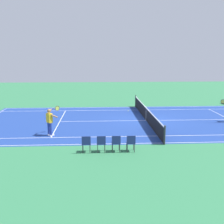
# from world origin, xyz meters

# --- Properties ---
(ground_plane) EXTENTS (60.00, 60.00, 0.00)m
(ground_plane) POSITION_xyz_m (0.00, 0.00, 0.00)
(ground_plane) COLOR #2D7247
(court_slab) EXTENTS (24.20, 11.40, 0.00)m
(court_slab) POSITION_xyz_m (0.00, 0.00, 0.00)
(court_slab) COLOR navy
(court_slab) RESTS_ON ground_plane
(court_line_markings) EXTENTS (23.85, 11.05, 0.01)m
(court_line_markings) POSITION_xyz_m (0.00, 0.00, 0.00)
(court_line_markings) COLOR white
(court_line_markings) RESTS_ON ground_plane
(tennis_net) EXTENTS (0.10, 11.70, 1.08)m
(tennis_net) POSITION_xyz_m (0.00, 0.00, 0.49)
(tennis_net) COLOR #2D2D33
(tennis_net) RESTS_ON ground_plane
(tennis_player_near) EXTENTS (0.73, 1.09, 1.70)m
(tennis_player_near) POSITION_xyz_m (6.50, 3.63, 0.93)
(tennis_player_near) COLOR navy
(tennis_player_near) RESTS_ON ground_plane
(tennis_ball) EXTENTS (0.07, 0.07, 0.07)m
(tennis_ball) POSITION_xyz_m (0.94, -3.60, 0.03)
(tennis_ball) COLOR #CCE01E
(tennis_ball) RESTS_ON ground_plane
(spectator_chair_0) EXTENTS (0.44, 0.44, 0.88)m
(spectator_chair_0) POSITION_xyz_m (1.98, 6.86, 0.52)
(spectator_chair_0) COLOR #38383D
(spectator_chair_0) RESTS_ON ground_plane
(spectator_chair_1) EXTENTS (0.44, 0.44, 0.88)m
(spectator_chair_1) POSITION_xyz_m (2.72, 6.86, 0.52)
(spectator_chair_1) COLOR #38383D
(spectator_chair_1) RESTS_ON ground_plane
(spectator_chair_2) EXTENTS (0.44, 0.44, 0.88)m
(spectator_chair_2) POSITION_xyz_m (3.47, 6.86, 0.52)
(spectator_chair_2) COLOR #38383D
(spectator_chair_2) RESTS_ON ground_plane
(spectator_chair_3) EXTENTS (0.44, 0.44, 0.88)m
(spectator_chair_3) POSITION_xyz_m (4.22, 6.86, 0.52)
(spectator_chair_3) COLOR #38383D
(spectator_chair_3) RESTS_ON ground_plane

